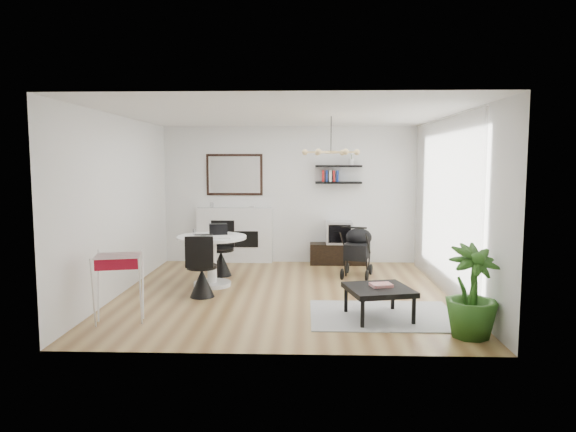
{
  "coord_description": "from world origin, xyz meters",
  "views": [
    {
      "loc": [
        0.31,
        -7.67,
        2.0
      ],
      "look_at": [
        0.03,
        0.4,
        1.15
      ],
      "focal_mm": 32.0,
      "sensor_mm": 36.0,
      "label": 1
    }
  ],
  "objects_px": {
    "crt_tv": "(339,232)",
    "dining_table": "(212,253)",
    "drying_rack": "(119,287)",
    "potted_plant": "(472,291)",
    "stroller": "(357,253)",
    "tv_console": "(338,254)",
    "coffee_table": "(379,291)",
    "fireplace": "(235,228)"
  },
  "relations": [
    {
      "from": "crt_tv",
      "to": "coffee_table",
      "type": "height_order",
      "value": "crt_tv"
    },
    {
      "from": "tv_console",
      "to": "coffee_table",
      "type": "xyz_separation_m",
      "value": [
        0.3,
        -3.52,
        0.16
      ]
    },
    {
      "from": "fireplace",
      "to": "dining_table",
      "type": "height_order",
      "value": "fireplace"
    },
    {
      "from": "tv_console",
      "to": "stroller",
      "type": "distance_m",
      "value": 1.12
    },
    {
      "from": "potted_plant",
      "to": "dining_table",
      "type": "bearing_deg",
      "value": 145.68
    },
    {
      "from": "fireplace",
      "to": "tv_console",
      "type": "xyz_separation_m",
      "value": [
        2.05,
        -0.12,
        -0.48
      ]
    },
    {
      "from": "stroller",
      "to": "coffee_table",
      "type": "bearing_deg",
      "value": -75.12
    },
    {
      "from": "crt_tv",
      "to": "stroller",
      "type": "height_order",
      "value": "stroller"
    },
    {
      "from": "dining_table",
      "to": "stroller",
      "type": "bearing_deg",
      "value": 18.22
    },
    {
      "from": "crt_tv",
      "to": "dining_table",
      "type": "distance_m",
      "value": 2.85
    },
    {
      "from": "fireplace",
      "to": "drying_rack",
      "type": "xyz_separation_m",
      "value": [
        -0.9,
        -3.94,
        -0.23
      ]
    },
    {
      "from": "fireplace",
      "to": "dining_table",
      "type": "distance_m",
      "value": 1.99
    },
    {
      "from": "dining_table",
      "to": "tv_console",
      "type": "bearing_deg",
      "value": 40.92
    },
    {
      "from": "drying_rack",
      "to": "potted_plant",
      "type": "height_order",
      "value": "potted_plant"
    },
    {
      "from": "dining_table",
      "to": "stroller",
      "type": "relative_size",
      "value": 1.18
    },
    {
      "from": "crt_tv",
      "to": "coffee_table",
      "type": "distance_m",
      "value": 3.54
    },
    {
      "from": "fireplace",
      "to": "tv_console",
      "type": "distance_m",
      "value": 2.11
    },
    {
      "from": "stroller",
      "to": "tv_console",
      "type": "bearing_deg",
      "value": 118.79
    },
    {
      "from": "coffee_table",
      "to": "crt_tv",
      "type": "bearing_deg",
      "value": 94.63
    },
    {
      "from": "stroller",
      "to": "coffee_table",
      "type": "relative_size",
      "value": 1.02
    },
    {
      "from": "dining_table",
      "to": "coffee_table",
      "type": "height_order",
      "value": "dining_table"
    },
    {
      "from": "dining_table",
      "to": "potted_plant",
      "type": "height_order",
      "value": "potted_plant"
    },
    {
      "from": "crt_tv",
      "to": "dining_table",
      "type": "xyz_separation_m",
      "value": [
        -2.16,
        -1.86,
        -0.09
      ]
    },
    {
      "from": "stroller",
      "to": "potted_plant",
      "type": "xyz_separation_m",
      "value": [
        0.98,
        -3.12,
        0.13
      ]
    },
    {
      "from": "crt_tv",
      "to": "drying_rack",
      "type": "bearing_deg",
      "value": -127.92
    },
    {
      "from": "crt_tv",
      "to": "dining_table",
      "type": "relative_size",
      "value": 0.45
    },
    {
      "from": "drying_rack",
      "to": "potted_plant",
      "type": "distance_m",
      "value": 4.23
    },
    {
      "from": "drying_rack",
      "to": "potted_plant",
      "type": "xyz_separation_m",
      "value": [
        4.21,
        -0.37,
        0.07
      ]
    },
    {
      "from": "fireplace",
      "to": "crt_tv",
      "type": "xyz_separation_m",
      "value": [
        2.07,
        -0.13,
        -0.06
      ]
    },
    {
      "from": "tv_console",
      "to": "stroller",
      "type": "height_order",
      "value": "stroller"
    },
    {
      "from": "coffee_table",
      "to": "dining_table",
      "type": "bearing_deg",
      "value": 145.8
    },
    {
      "from": "dining_table",
      "to": "stroller",
      "type": "xyz_separation_m",
      "value": [
        2.42,
        0.8,
        -0.13
      ]
    },
    {
      "from": "potted_plant",
      "to": "tv_console",
      "type": "bearing_deg",
      "value": 106.73
    },
    {
      "from": "fireplace",
      "to": "potted_plant",
      "type": "xyz_separation_m",
      "value": [
        3.31,
        -4.31,
        -0.15
      ]
    },
    {
      "from": "fireplace",
      "to": "crt_tv",
      "type": "relative_size",
      "value": 4.29
    },
    {
      "from": "tv_console",
      "to": "dining_table",
      "type": "height_order",
      "value": "dining_table"
    },
    {
      "from": "fireplace",
      "to": "tv_console",
      "type": "height_order",
      "value": "fireplace"
    },
    {
      "from": "dining_table",
      "to": "coffee_table",
      "type": "xyz_separation_m",
      "value": [
        2.45,
        -1.66,
        -0.17
      ]
    },
    {
      "from": "crt_tv",
      "to": "stroller",
      "type": "relative_size",
      "value": 0.53
    },
    {
      "from": "fireplace",
      "to": "tv_console",
      "type": "bearing_deg",
      "value": -3.48
    },
    {
      "from": "stroller",
      "to": "coffee_table",
      "type": "distance_m",
      "value": 2.46
    },
    {
      "from": "drying_rack",
      "to": "potted_plant",
      "type": "bearing_deg",
      "value": -19.08
    }
  ]
}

